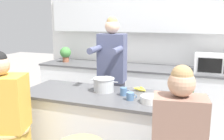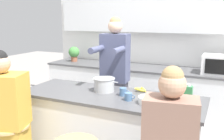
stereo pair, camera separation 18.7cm
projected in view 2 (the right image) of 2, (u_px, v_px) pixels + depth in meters
The scene contains 13 objects.
wall_back at pixel (159, 27), 4.20m from camera, with size 3.96×0.22×2.70m.
back_counter at pixel (151, 94), 4.13m from camera, with size 3.68×0.69×0.90m.
kitchen_island at pixel (109, 134), 2.68m from camera, with size 1.93×0.70×0.90m.
person_cooking at pixel (115, 85), 3.15m from camera, with size 0.38×0.57×1.70m.
person_wrapped_blanket at pixel (5, 126), 2.39m from camera, with size 0.49×0.40×1.40m.
cooking_pot at pixel (104, 85), 2.71m from camera, with size 0.32×0.23×0.15m.
fruit_bowl at pixel (149, 100), 2.32m from camera, with size 0.19×0.19×0.07m.
coffee_cup_near at pixel (123, 92), 2.56m from camera, with size 0.10×0.07×0.08m.
coffee_cup_far at pixel (128, 97), 2.41m from camera, with size 0.11×0.08×0.08m.
banana_bunch at pixel (141, 89), 2.71m from camera, with size 0.15×0.11×0.05m.
juice_carton at pixel (188, 97), 2.21m from camera, with size 0.07×0.07×0.21m.
microwave at pixel (221, 65), 3.55m from camera, with size 0.51×0.39×0.27m.
potted_plant at pixel (74, 53), 4.62m from camera, with size 0.20×0.20×0.28m.
Camera 2 is at (1.07, -2.25, 1.67)m, focal length 40.00 mm.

